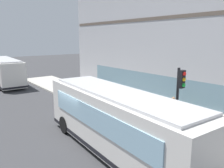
{
  "coord_description": "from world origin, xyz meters",
  "views": [
    {
      "loc": [
        -6.21,
        -10.71,
        5.49
      ],
      "look_at": [
        3.31,
        1.56,
        2.32
      ],
      "focal_mm": 36.28,
      "sensor_mm": 36.0,
      "label": 1
    }
  ],
  "objects": [
    {
      "name": "city_bus_nearside",
      "position": [
        0.24,
        -2.77,
        1.55
      ],
      "size": [
        3.06,
        10.16,
        3.07
      ],
      "color": "silver",
      "rests_on": "ground"
    },
    {
      "name": "fire_hydrant",
      "position": [
        6.03,
        -2.88,
        0.51
      ],
      "size": [
        0.35,
        0.35,
        0.74
      ],
      "color": "gold",
      "rests_on": "sidewalk_curb"
    },
    {
      "name": "traffic_light_near_corner",
      "position": [
        3.27,
        -4.06,
        2.86
      ],
      "size": [
        0.32,
        0.49,
        3.89
      ],
      "color": "black",
      "rests_on": "sidewalk_curb"
    },
    {
      "name": "city_bus_far_down_street",
      "position": [
        0.12,
        18.45,
        1.55
      ],
      "size": [
        3.01,
        10.15,
        3.07
      ],
      "color": "silver",
      "rests_on": "ground"
    },
    {
      "name": "ground",
      "position": [
        0.0,
        0.0,
        0.0
      ],
      "size": [
        120.0,
        120.0,
        0.0
      ],
      "primitive_type": "plane",
      "color": "#38383A"
    },
    {
      "name": "pedestrian_near_building_entrance",
      "position": [
        5.31,
        -2.2,
        1.13
      ],
      "size": [
        0.32,
        0.32,
        1.7
      ],
      "color": "black",
      "rests_on": "sidewalk_curb"
    },
    {
      "name": "sidewalk_curb",
      "position": [
        4.62,
        0.0,
        0.07
      ],
      "size": [
        4.04,
        40.0,
        0.15
      ],
      "primitive_type": "cube",
      "color": "#B2ADA3",
      "rests_on": "ground"
    },
    {
      "name": "building_corner",
      "position": [
        9.9,
        0.0,
        6.24
      ],
      "size": [
        6.56,
        23.69,
        12.49
      ],
      "color": "#A8A8AD",
      "rests_on": "ground"
    }
  ]
}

